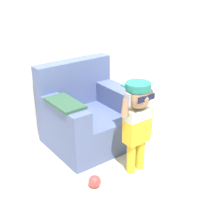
# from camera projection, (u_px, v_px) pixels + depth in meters

# --- Properties ---
(ground_plane) EXTENTS (10.00, 10.00, 0.00)m
(ground_plane) POSITION_uv_depth(u_px,v_px,m) (110.00, 144.00, 3.85)
(ground_plane) COLOR beige
(wall_back) EXTENTS (10.00, 0.05, 2.60)m
(wall_back) POSITION_uv_depth(u_px,v_px,m) (72.00, 28.00, 3.84)
(wall_back) COLOR silver
(wall_back) RESTS_ON ground_plane
(armchair) EXTENTS (1.01, 0.89, 0.97)m
(armchair) POSITION_uv_depth(u_px,v_px,m) (89.00, 117.00, 3.76)
(armchair) COLOR #475684
(armchair) RESTS_ON ground_plane
(person_child) EXTENTS (0.41, 0.30, 0.99)m
(person_child) POSITION_uv_depth(u_px,v_px,m) (137.00, 114.00, 3.09)
(person_child) COLOR gold
(person_child) RESTS_ON ground_plane
(side_table) EXTENTS (0.44, 0.44, 0.45)m
(side_table) POSITION_uv_depth(u_px,v_px,m) (137.00, 103.00, 4.30)
(side_table) COLOR #333333
(side_table) RESTS_ON ground_plane
(toy_ball) EXTENTS (0.13, 0.13, 0.13)m
(toy_ball) POSITION_uv_depth(u_px,v_px,m) (95.00, 181.00, 3.08)
(toy_ball) COLOR #D13838
(toy_ball) RESTS_ON ground_plane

